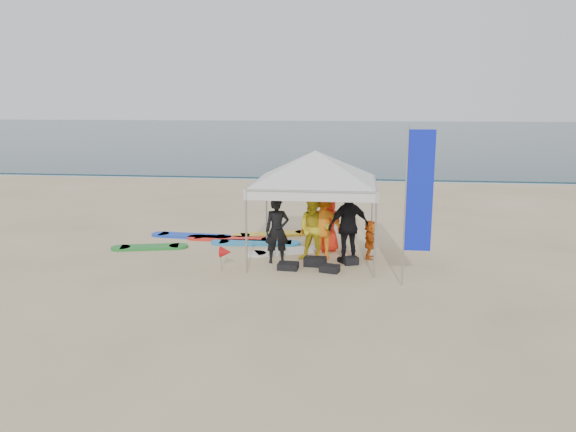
# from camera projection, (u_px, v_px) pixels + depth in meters

# --- Properties ---
(ground) EXTENTS (120.00, 120.00, 0.00)m
(ground) POSITION_uv_depth(u_px,v_px,m) (277.00, 294.00, 12.25)
(ground) COLOR beige
(ground) RESTS_ON ground
(ocean) EXTENTS (160.00, 84.00, 0.08)m
(ocean) POSITION_uv_depth(u_px,v_px,m) (344.00, 133.00, 70.56)
(ocean) COLOR #0C2633
(ocean) RESTS_ON ground
(shoreline_foam) EXTENTS (160.00, 1.20, 0.01)m
(shoreline_foam) POSITION_uv_depth(u_px,v_px,m) (325.00, 179.00, 29.94)
(shoreline_foam) COLOR silver
(shoreline_foam) RESTS_ON ground
(person_black_a) EXTENTS (0.70, 0.54, 1.70)m
(person_black_a) POSITION_uv_depth(u_px,v_px,m) (277.00, 230.00, 14.46)
(person_black_a) COLOR black
(person_black_a) RESTS_ON ground
(person_yellow) EXTENTS (0.94, 0.80, 1.72)m
(person_yellow) POSITION_uv_depth(u_px,v_px,m) (314.00, 229.00, 14.61)
(person_yellow) COLOR yellow
(person_yellow) RESTS_ON ground
(person_orange_a) EXTENTS (1.25, 0.77, 1.88)m
(person_orange_a) POSITION_uv_depth(u_px,v_px,m) (323.00, 224.00, 14.81)
(person_orange_a) COLOR orange
(person_orange_a) RESTS_ON ground
(person_black_b) EXTENTS (1.22, 0.95, 1.94)m
(person_black_b) POSITION_uv_depth(u_px,v_px,m) (349.00, 226.00, 14.43)
(person_black_b) COLOR black
(person_black_b) RESTS_ON ground
(person_orange_b) EXTENTS (0.92, 0.79, 1.59)m
(person_orange_b) POSITION_uv_depth(u_px,v_px,m) (328.00, 223.00, 15.54)
(person_orange_b) COLOR #FF2D16
(person_orange_b) RESTS_ON ground
(person_seated) EXTENTS (0.33, 0.97, 1.04)m
(person_seated) POSITION_uv_depth(u_px,v_px,m) (370.00, 239.00, 14.89)
(person_seated) COLOR #D95C13
(person_seated) RESTS_ON ground
(canopy_tent) EXTENTS (4.36, 4.36, 3.29)m
(canopy_tent) POSITION_uv_depth(u_px,v_px,m) (315.00, 151.00, 14.46)
(canopy_tent) COLOR #A5A5A8
(canopy_tent) RESTS_ON ground
(feather_flag) EXTENTS (0.61, 0.04, 3.63)m
(feather_flag) POSITION_uv_depth(u_px,v_px,m) (418.00, 193.00, 12.35)
(feather_flag) COLOR #A5A5A8
(feather_flag) RESTS_ON ground
(marker_pennant) EXTENTS (0.28, 0.28, 0.64)m
(marker_pennant) POSITION_uv_depth(u_px,v_px,m) (226.00, 252.00, 13.74)
(marker_pennant) COLOR #A5A5A8
(marker_pennant) RESTS_ON ground
(gear_pile) EXTENTS (2.03, 1.11, 0.22)m
(gear_pile) POSITION_uv_depth(u_px,v_px,m) (317.00, 264.00, 14.14)
(gear_pile) COLOR black
(gear_pile) RESTS_ON ground
(surfboard_spread) EXTENTS (5.91, 3.13, 0.07)m
(surfboard_spread) POSITION_uv_depth(u_px,v_px,m) (235.00, 241.00, 16.67)
(surfboard_spread) COLOR yellow
(surfboard_spread) RESTS_ON ground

